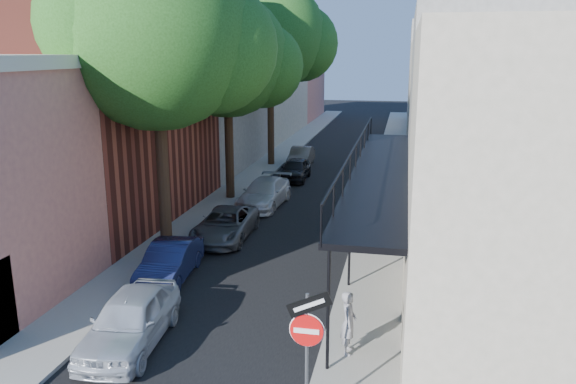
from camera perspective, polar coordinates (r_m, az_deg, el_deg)
The scene contains 16 objects.
road_surface at distance 39.76m, azimuth 4.63°, elevation 3.33°, with size 6.00×64.00×0.01m, color black.
sidewalk_left at distance 40.43m, azimuth -1.01°, elevation 3.63°, with size 2.00×64.00×0.12m, color gray.
sidewalk_right at distance 39.47m, azimuth 10.41°, elevation 3.14°, with size 2.00×64.00×0.12m, color gray.
buildings_left at distance 40.17m, azimuth -8.96°, elevation 10.41°, with size 10.10×59.10×12.00m.
buildings_right at distance 38.60m, azimuth 18.19°, elevation 8.98°, with size 9.80×55.00×10.00m.
sign_post at distance 11.24m, azimuth 1.96°, elevation -14.37°, with size 0.89×0.17×2.99m.
oak_near at distance 20.72m, azimuth -11.89°, elevation 15.14°, with size 7.48×6.80×11.42m.
oak_mid at distance 28.23m, azimuth -5.31°, elevation 13.34°, with size 6.60×6.00×10.20m.
oak_far at distance 36.96m, azimuth -1.02°, elevation 15.42°, with size 7.70×7.00×11.90m.
parked_car_a at distance 15.31m, azimuth -15.72°, elevation -12.38°, with size 1.66×4.13×1.41m, color #B1B9C4.
parked_car_b at distance 19.15m, azimuth -11.92°, elevation -6.93°, with size 1.32×3.77×1.24m, color #161D46.
parked_car_c at distance 22.82m, azimuth -6.39°, elevation -3.31°, with size 2.00×4.34×1.21m, color #54565B.
parked_car_d at distance 27.48m, azimuth -2.41°, elevation -0.11°, with size 1.85×4.55×1.32m, color silver.
parked_car_e at distance 33.16m, azimuth 0.74°, elevation 2.33°, with size 1.50×3.74×1.27m, color black.
parked_car_f at distance 37.17m, azimuth 1.33°, elevation 3.59°, with size 1.33×3.82×1.26m, color #645D54.
pedestrian at distance 14.21m, azimuth 6.17°, elevation -13.04°, with size 0.59×0.39×1.62m, color gray.
Camera 1 is at (4.81, -8.77, 7.39)m, focal length 35.00 mm.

